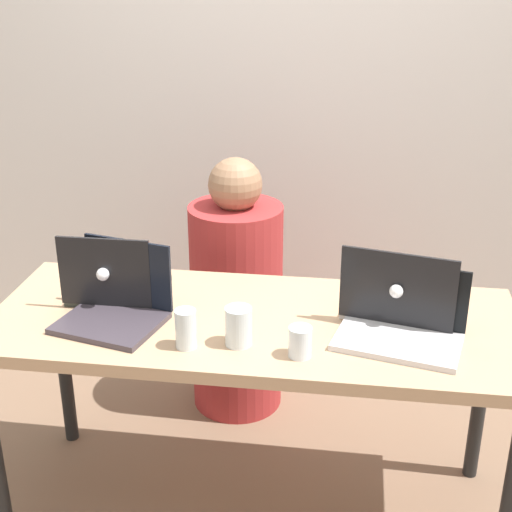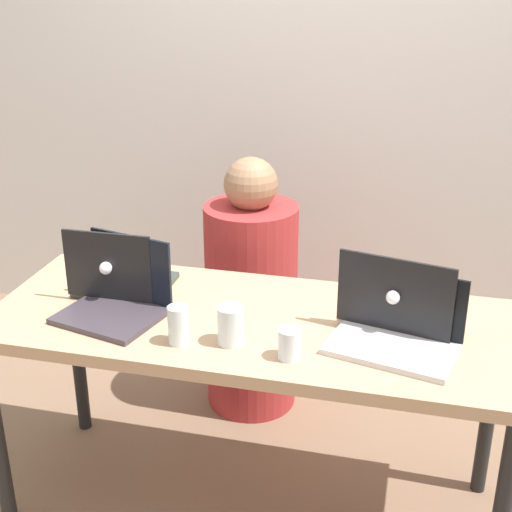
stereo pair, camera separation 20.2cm
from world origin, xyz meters
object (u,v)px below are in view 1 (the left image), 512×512
(laptop_front_left, at_px, (117,305))
(laptop_back_left, at_px, (115,284))
(laptop_back_right, at_px, (400,301))
(water_glass_center, at_px, (238,329))
(water_glass_right, at_px, (300,344))
(laptop_front_right, at_px, (401,325))
(person_at_center, at_px, (237,300))
(water_glass_left, at_px, (186,331))

(laptop_front_left, distance_m, laptop_back_left, 0.15)
(laptop_back_right, distance_m, water_glass_center, 0.52)
(laptop_back_left, bearing_deg, water_glass_right, 155.96)
(laptop_back_right, xyz_separation_m, water_glass_center, (-0.46, -0.24, -0.00))
(laptop_front_right, distance_m, laptop_front_left, 0.85)
(laptop_back_right, height_order, water_glass_right, laptop_back_right)
(laptop_front_right, bearing_deg, laptop_back_right, 101.75)
(water_glass_right, height_order, water_glass_center, water_glass_center)
(person_at_center, relative_size, laptop_back_right, 2.74)
(laptop_back_right, xyz_separation_m, water_glass_left, (-0.61, -0.27, -0.00))
(person_at_center, distance_m, laptop_back_left, 0.71)
(laptop_front_right, height_order, laptop_front_left, laptop_front_left)
(laptop_front_right, height_order, water_glass_left, laptop_front_right)
(water_glass_right, bearing_deg, person_at_center, 111.06)
(laptop_front_right, bearing_deg, water_glass_right, -140.74)
(water_glass_right, bearing_deg, laptop_front_right, 26.09)
(person_at_center, height_order, laptop_back_right, person_at_center)
(person_at_center, height_order, laptop_back_left, person_at_center)
(person_at_center, bearing_deg, water_glass_right, 112.49)
(laptop_front_right, height_order, laptop_back_left, laptop_back_left)
(laptop_back_right, height_order, water_glass_center, laptop_back_right)
(person_at_center, xyz_separation_m, water_glass_center, (0.14, -0.79, 0.31))
(water_glass_center, bearing_deg, laptop_back_left, 152.28)
(laptop_front_right, xyz_separation_m, water_glass_right, (-0.28, -0.14, -0.01))
(water_glass_right, distance_m, water_glass_left, 0.32)
(person_at_center, height_order, laptop_front_left, person_at_center)
(water_glass_right, bearing_deg, laptop_front_left, 166.48)
(laptop_front_left, relative_size, water_glass_center, 2.99)
(laptop_front_right, bearing_deg, water_glass_left, -154.50)
(laptop_back_right, bearing_deg, person_at_center, -29.98)
(laptop_back_right, distance_m, laptop_front_right, 0.14)
(laptop_front_left, xyz_separation_m, water_glass_left, (0.25, -0.13, -0.00))
(water_glass_center, bearing_deg, laptop_front_left, 166.08)
(laptop_front_left, height_order, water_glass_center, laptop_front_left)
(water_glass_left, height_order, water_glass_center, same)
(water_glass_center, bearing_deg, water_glass_right, -12.64)
(laptop_front_left, xyz_separation_m, water_glass_center, (0.39, -0.10, -0.00))
(water_glass_right, bearing_deg, water_glass_center, 167.36)
(laptop_back_left, relative_size, water_glass_left, 2.53)
(laptop_back_right, relative_size, laptop_front_right, 0.99)
(laptop_back_right, distance_m, water_glass_left, 0.66)
(laptop_back_left, distance_m, water_glass_center, 0.50)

